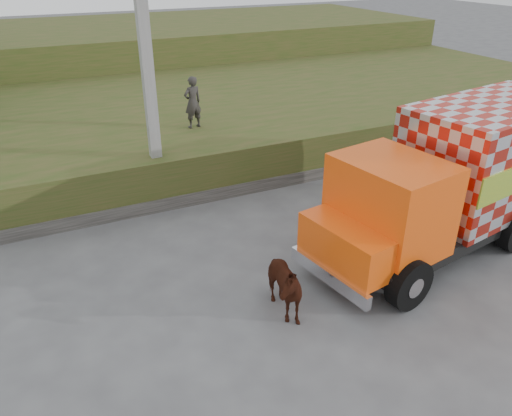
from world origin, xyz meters
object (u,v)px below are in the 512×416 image
cargo_truck (463,177)px  pedestrian (193,102)px  cow (280,285)px  utility_pole (147,66)px

cargo_truck → pedestrian: bearing=111.2°
cow → pedestrian: bearing=84.1°
cargo_truck → cow: cargo_truck is taller
utility_pole → pedestrian: size_ratio=4.68×
utility_pole → pedestrian: utility_pole is taller
utility_pole → cargo_truck: 8.64m
utility_pole → pedestrian: bearing=47.7°
cargo_truck → pedestrian: 8.74m
utility_pole → cow: size_ratio=4.95×
cargo_truck → cow: size_ratio=5.06×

